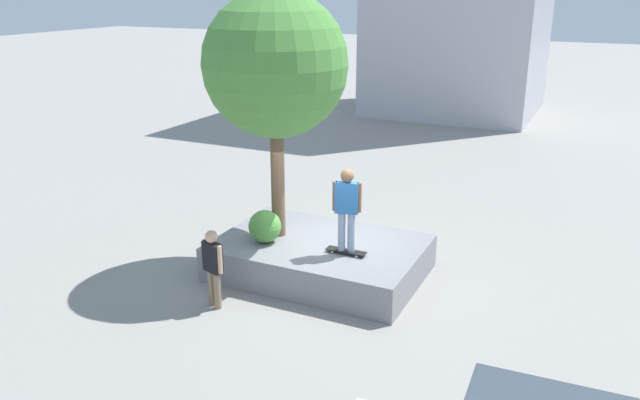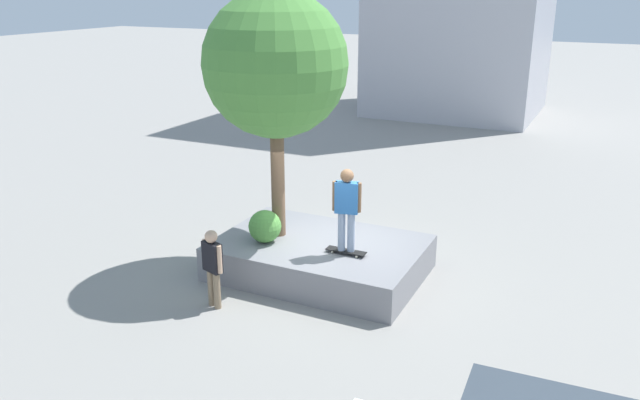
{
  "view_description": "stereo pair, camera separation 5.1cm",
  "coord_description": "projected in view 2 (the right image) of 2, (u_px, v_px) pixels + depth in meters",
  "views": [
    {
      "loc": [
        -4.89,
        10.93,
        5.68
      ],
      "look_at": [
        0.25,
        0.14,
        1.6
      ],
      "focal_mm": 35.73,
      "sensor_mm": 36.0,
      "label": 1
    },
    {
      "loc": [
        -4.93,
        10.91,
        5.68
      ],
      "look_at": [
        0.25,
        0.14,
        1.6
      ],
      "focal_mm": 35.73,
      "sensor_mm": 36.0,
      "label": 2
    }
  ],
  "objects": [
    {
      "name": "boxwood_shrub",
      "position": [
        265.0,
        226.0,
        12.83
      ],
      "size": [
        0.67,
        0.67,
        0.67
      ],
      "primitive_type": "sphere",
      "color": "#4C8C3D",
      "rests_on": "planter_ledge"
    },
    {
      "name": "skateboarder",
      "position": [
        347.0,
        204.0,
        12.02
      ],
      "size": [
        0.54,
        0.28,
        1.64
      ],
      "color": "#8C9EB7",
      "rests_on": "skateboard"
    },
    {
      "name": "planter_ledge",
      "position": [
        320.0,
        258.0,
        13.04
      ],
      "size": [
        4.1,
        2.79,
        0.7
      ],
      "primitive_type": "cube",
      "color": "gray",
      "rests_on": "ground"
    },
    {
      "name": "skateboard",
      "position": [
        346.0,
        251.0,
        12.33
      ],
      "size": [
        0.8,
        0.23,
        0.07
      ],
      "color": "black",
      "rests_on": "planter_ledge"
    },
    {
      "name": "plaza_tree",
      "position": [
        275.0,
        65.0,
        12.19
      ],
      "size": [
        2.84,
        2.84,
        4.93
      ],
      "color": "brown",
      "rests_on": "planter_ledge"
    },
    {
      "name": "ground_plane",
      "position": [
        334.0,
        273.0,
        13.16
      ],
      "size": [
        120.0,
        120.0,
        0.0
      ],
      "primitive_type": "plane",
      "color": "gray"
    },
    {
      "name": "pedestrian_crossing",
      "position": [
        213.0,
        263.0,
        11.51
      ],
      "size": [
        0.49,
        0.29,
        1.51
      ],
      "color": "#847056",
      "rests_on": "ground"
    }
  ]
}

